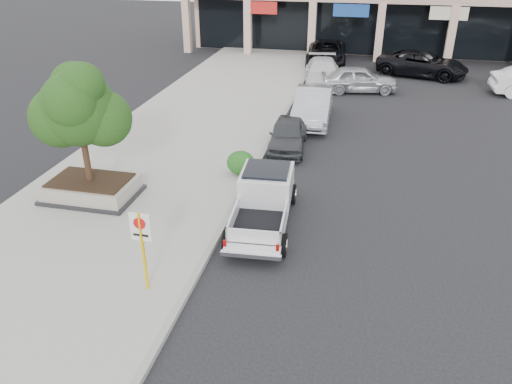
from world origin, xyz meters
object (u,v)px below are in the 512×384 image
lot_car_d (422,64)px  curb_car_a (288,134)px  lot_car_a (359,79)px  curb_car_c (323,72)px  curb_car_d (326,53)px  lot_car_e (420,63)px  planter (92,188)px  curb_car_b (313,106)px  no_parking_sign (142,241)px  planter_tree (84,108)px  pickup_truck (263,203)px

lot_car_d → curb_car_a: bearing=170.0°
lot_car_a → lot_car_d: 6.21m
curb_car_a → lot_car_a: size_ratio=0.85×
curb_car_c → curb_car_d: curb_car_d is taller
lot_car_e → lot_car_a: bearing=167.4°
planter → lot_car_d: size_ratio=0.54×
lot_car_d → curb_car_b: bearing=165.3°
planter → no_parking_sign: (4.08, -4.44, 1.16)m
planter → no_parking_sign: 6.14m
curb_car_d → lot_car_a: 7.35m
no_parking_sign → lot_car_a: (4.58, 20.73, -0.86)m
curb_car_d → lot_car_d: 6.92m
curb_car_a → lot_car_e: bearing=62.2°
planter_tree → curb_car_a: bearing=46.7°
curb_car_b → curb_car_d: (-0.62, 12.91, 0.01)m
planter_tree → pickup_truck: (6.18, -0.44, -2.61)m
curb_car_d → lot_car_a: size_ratio=1.32×
no_parking_sign → curb_car_d: (1.92, 27.59, -0.80)m
curb_car_d → curb_car_a: bearing=-94.3°
planter_tree → lot_car_d: planter_tree is taller
lot_car_d → lot_car_e: 0.50m
no_parking_sign → curb_car_b: size_ratio=0.46×
planter_tree → lot_car_a: 18.44m
curb_car_a → curb_car_d: size_ratio=0.64×
planter_tree → lot_car_d: 24.50m
planter → curb_car_b: (6.62, 10.23, 0.36)m
curb_car_d → planter: bearing=-108.8°
planter_tree → curb_car_d: 23.87m
lot_car_a → curb_car_a: bearing=154.4°
planter_tree → curb_car_c: size_ratio=0.76×
lot_car_e → planter: bearing=173.5°
planter → planter_tree: size_ratio=0.80×
pickup_truck → lot_car_a: (2.35, 16.57, -0.03)m
curb_car_a → lot_car_d: lot_car_d is taller
curb_car_a → lot_car_d: 16.11m
planter_tree → no_parking_sign: size_ratio=1.74×
curb_car_c → curb_car_d: 5.64m
curb_car_d → lot_car_d: (6.61, -2.06, -0.02)m
planter → curb_car_b: 12.19m
lot_car_e → no_parking_sign: bearing=-174.4°
lot_car_e → curb_car_d: bearing=100.1°
curb_car_a → curb_car_c: size_ratio=0.74×
planter_tree → curb_car_d: size_ratio=0.66×
lot_car_d → lot_car_e: lot_car_d is taller
planter_tree → lot_car_e: (12.40, 21.42, -2.66)m
curb_car_b → lot_car_e: curb_car_b is taller
curb_car_d → curb_car_b: bearing=-91.5°
planter → lot_car_e: lot_car_e is taller
curb_car_a → lot_car_e: 16.52m
planter → pickup_truck: pickup_truck is taller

